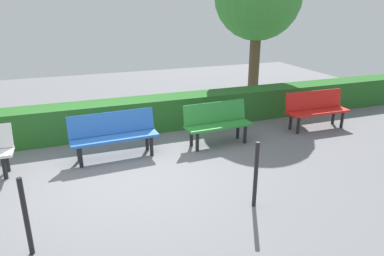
{
  "coord_description": "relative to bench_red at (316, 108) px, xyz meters",
  "views": [
    {
      "loc": [
        0.84,
        5.59,
        2.82
      ],
      "look_at": [
        -1.39,
        -0.37,
        0.55
      ],
      "focal_mm": 33.3,
      "sensor_mm": 36.0,
      "label": 1
    }
  ],
  "objects": [
    {
      "name": "ground_plane",
      "position": [
        4.64,
        0.83,
        -0.48
      ],
      "size": [
        18.75,
        18.75,
        0.0
      ],
      "primitive_type": "plane",
      "color": "slate"
    },
    {
      "name": "railing_post_mid",
      "position": [
        3.05,
        2.5,
        0.02
      ],
      "size": [
        0.06,
        0.06,
        1.0
      ],
      "primitive_type": "cylinder",
      "color": "black",
      "rests_on": "ground_plane"
    },
    {
      "name": "bench_red",
      "position": [
        0.0,
        0.0,
        0.0
      ],
      "size": [
        1.52,
        0.49,
        0.86
      ],
      "rotation": [
        0.0,
        0.0,
        -0.02
      ],
      "color": "red",
      "rests_on": "ground_plane"
    },
    {
      "name": "hedge_row",
      "position": [
        3.6,
        -1.24,
        -0.11
      ],
      "size": [
        14.75,
        0.67,
        0.74
      ],
      "primitive_type": "cube",
      "color": "#266023",
      "rests_on": "ground_plane"
    },
    {
      "name": "railing_post_far",
      "position": [
        6.04,
        2.5,
        0.02
      ],
      "size": [
        0.06,
        0.06,
        1.0
      ],
      "primitive_type": "cylinder",
      "color": "black",
      "rests_on": "ground_plane"
    },
    {
      "name": "bench_blue",
      "position": [
        4.67,
        0.04,
        0.0
      ],
      "size": [
        1.64,
        0.55,
        0.86
      ],
      "rotation": [
        0.0,
        0.0,
        0.05
      ],
      "color": "blue",
      "rests_on": "ground_plane"
    },
    {
      "name": "bench_green",
      "position": [
        2.56,
        0.09,
        -0.0
      ],
      "size": [
        1.42,
        0.52,
        0.86
      ],
      "rotation": [
        0.0,
        0.0,
        0.05
      ],
      "color": "#2D8C38",
      "rests_on": "ground_plane"
    }
  ]
}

